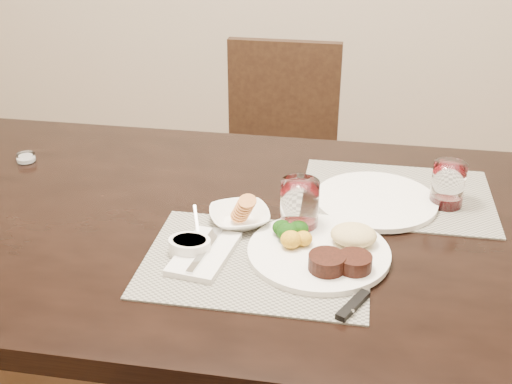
% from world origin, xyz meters
% --- Properties ---
extents(dining_table, '(2.00, 1.00, 0.75)m').
position_xyz_m(dining_table, '(0.00, 0.00, 0.67)').
color(dining_table, black).
rests_on(dining_table, ground).
extents(chair_far, '(0.42, 0.42, 0.90)m').
position_xyz_m(chair_far, '(0.00, 0.93, 0.50)').
color(chair_far, black).
rests_on(chair_far, ground).
extents(placemat_near, '(0.46, 0.34, 0.00)m').
position_xyz_m(placemat_near, '(0.11, -0.17, 0.75)').
color(placemat_near, gray).
rests_on(placemat_near, dining_table).
extents(placemat_far, '(0.46, 0.34, 0.00)m').
position_xyz_m(placemat_far, '(0.39, 0.17, 0.75)').
color(placemat_far, gray).
rests_on(placemat_far, dining_table).
extents(dinner_plate, '(0.30, 0.30, 0.05)m').
position_xyz_m(dinner_plate, '(0.24, -0.13, 0.77)').
color(dinner_plate, white).
rests_on(dinner_plate, placemat_near).
extents(napkin_fork, '(0.13, 0.20, 0.02)m').
position_xyz_m(napkin_fork, '(-0.00, -0.17, 0.76)').
color(napkin_fork, white).
rests_on(napkin_fork, placemat_near).
extents(steak_knife, '(0.08, 0.22, 0.01)m').
position_xyz_m(steak_knife, '(0.31, -0.27, 0.76)').
color(steak_knife, silver).
rests_on(steak_knife, placemat_near).
extents(cracker_bowl, '(0.17, 0.17, 0.06)m').
position_xyz_m(cracker_bowl, '(0.04, -0.03, 0.77)').
color(cracker_bowl, white).
rests_on(cracker_bowl, placemat_near).
extents(sauce_ramekin, '(0.09, 0.13, 0.07)m').
position_xyz_m(sauce_ramekin, '(-0.04, -0.17, 0.77)').
color(sauce_ramekin, white).
rests_on(sauce_ramekin, placemat_near).
extents(wine_glass_near, '(0.08, 0.08, 0.12)m').
position_xyz_m(wine_glass_near, '(0.18, -0.03, 0.81)').
color(wine_glass_near, white).
rests_on(wine_glass_near, placemat_near).
extents(far_plate, '(0.29, 0.29, 0.01)m').
position_xyz_m(far_plate, '(0.34, 0.12, 0.76)').
color(far_plate, white).
rests_on(far_plate, placemat_far).
extents(wine_glass_far, '(0.08, 0.08, 0.11)m').
position_xyz_m(wine_glass_far, '(0.51, 0.14, 0.80)').
color(wine_glass_far, white).
rests_on(wine_glass_far, placemat_far).
extents(salt_cellar, '(0.05, 0.05, 0.02)m').
position_xyz_m(salt_cellar, '(-0.60, 0.21, 0.76)').
color(salt_cellar, white).
rests_on(salt_cellar, dining_table).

